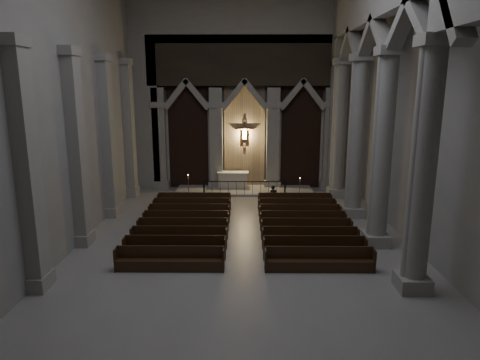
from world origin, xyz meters
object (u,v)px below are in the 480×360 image
Objects in this scene: candle_stand_right at (300,193)px; altar_rail at (244,186)px; pews at (244,228)px; candle_stand_left at (189,191)px; worshipper at (273,196)px; altar at (233,180)px.

altar_rail is at bearing 174.43° from candle_stand_right.
pews is (-3.27, -6.23, -0.05)m from candle_stand_right.
altar_rail is 3.99× the size of candle_stand_right.
candle_stand_right is at bearing -0.05° from candle_stand_left.
pews is at bearing -90.00° from altar_rail.
candle_stand_right is 1.02× the size of worshipper.
altar is at bearing 38.41° from candle_stand_left.
altar is 1.88m from altar_rail.
worshipper is (1.58, -2.24, -0.04)m from altar_rail.
altar_rail reaches higher than pews.
altar_rail is 4.06× the size of worshipper.
pews is (-0.00, -6.55, -0.36)m from altar_rail.
altar_rail is 0.53× the size of pews.
candle_stand_left is at bearing 160.70° from worshipper.
candle_stand_left is 1.14× the size of candle_stand_right.
candle_stand_left reaches higher than altar.
worshipper is (2.31, -3.98, -0.05)m from altar.
altar_rail is at bearing 90.00° from pews.
candle_stand_left reaches higher than worshipper.
altar is 3.31m from candle_stand_left.
pews is at bearing -62.02° from candle_stand_left.
worshipper is (-1.69, -1.92, 0.27)m from candle_stand_right.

